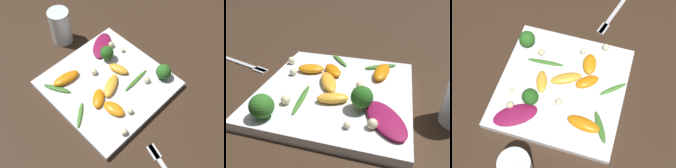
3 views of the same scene
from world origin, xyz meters
TOP-DOWN VIEW (x-y plane):
  - ground_plane at (0.00, 0.00)m, footprint 2.40×2.40m
  - plate at (0.00, 0.00)m, footprint 0.31×0.31m
  - fork at (0.07, 0.27)m, footprint 0.06×0.17m
  - radicchio_leaf_0 at (-0.08, -0.11)m, footprint 0.12×0.10m
  - orange_segment_0 at (-0.05, -0.01)m, footprint 0.04×0.07m
  - orange_segment_1 at (0.08, -0.09)m, footprint 0.08×0.04m
  - orange_segment_2 at (0.05, 0.08)m, footprint 0.04×0.07m
  - orange_segment_3 at (0.06, 0.02)m, footprint 0.07×0.06m
  - orange_segment_4 at (0.01, 0.02)m, footprint 0.08×0.06m
  - broccoli_floret_0 at (-0.06, -0.06)m, footprint 0.04×0.04m
  - broccoli_floret_1 at (-0.12, 0.09)m, footprint 0.04×0.04m
  - arugula_sprig_0 at (0.12, 0.02)m, footprint 0.06×0.06m
  - arugula_sprig_1 at (-0.06, 0.05)m, footprint 0.10×0.02m
  - arugula_sprig_2 at (0.12, -0.08)m, footprint 0.05×0.08m
  - macadamia_nut_0 at (0.08, 0.14)m, footprint 0.02×0.02m
  - macadamia_nut_1 at (-0.08, 0.08)m, footprint 0.02×0.02m
  - macadamia_nut_2 at (-0.10, -0.09)m, footprint 0.02×0.02m
  - macadamia_nut_3 at (0.01, -0.05)m, footprint 0.02×0.02m
  - macadamia_nut_4 at (0.03, 0.11)m, footprint 0.02×0.02m
  - macadamia_nut_5 at (-0.11, -0.05)m, footprint 0.01×0.01m

SIDE VIEW (x-z plane):
  - ground_plane at x=0.00m, z-range 0.00..0.00m
  - fork at x=0.07m, z-range 0.00..0.01m
  - plate at x=0.00m, z-range 0.00..0.02m
  - arugula_sprig_1 at x=-0.06m, z-range 0.02..0.02m
  - arugula_sprig_2 at x=0.12m, z-range 0.02..0.03m
  - arugula_sprig_0 at x=0.12m, z-range 0.02..0.03m
  - radicchio_leaf_0 at x=-0.08m, z-range 0.02..0.03m
  - macadamia_nut_5 at x=-0.11m, z-range 0.02..0.03m
  - macadamia_nut_4 at x=0.03m, z-range 0.02..0.04m
  - orange_segment_3 at x=0.06m, z-range 0.02..0.04m
  - orange_segment_4 at x=0.01m, z-range 0.02..0.04m
  - orange_segment_2 at x=0.05m, z-range 0.02..0.04m
  - macadamia_nut_3 at x=0.01m, z-range 0.02..0.04m
  - orange_segment_0 at x=-0.05m, z-range 0.02..0.04m
  - macadamia_nut_1 at x=-0.08m, z-range 0.02..0.04m
  - macadamia_nut_2 at x=-0.10m, z-range 0.02..0.04m
  - macadamia_nut_0 at x=0.08m, z-range 0.02..0.04m
  - orange_segment_1 at x=0.08m, z-range 0.02..0.04m
  - broccoli_floret_1 at x=-0.12m, z-range 0.02..0.06m
  - broccoli_floret_0 at x=-0.06m, z-range 0.02..0.07m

